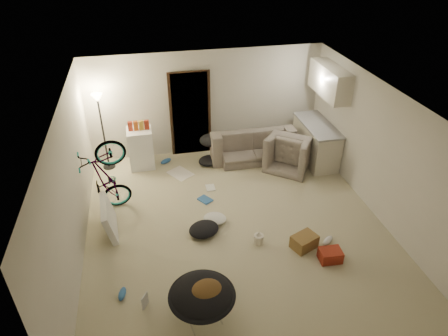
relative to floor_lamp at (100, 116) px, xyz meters
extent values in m
cube|color=#BBB390|center=(2.40, -2.65, -1.32)|extent=(5.50, 6.00, 0.02)
cube|color=white|center=(2.40, -2.65, 1.20)|extent=(5.50, 6.00, 0.02)
cube|color=beige|center=(2.40, 0.36, -0.06)|extent=(5.50, 0.02, 2.50)
cube|color=beige|center=(2.40, -5.66, -0.06)|extent=(5.50, 0.02, 2.50)
cube|color=beige|center=(-0.36, -2.65, -0.06)|extent=(0.02, 6.00, 2.50)
cube|color=beige|center=(5.16, -2.65, -0.06)|extent=(0.02, 6.00, 2.50)
cube|color=black|center=(2.00, 0.32, -0.29)|extent=(0.85, 0.10, 2.04)
cube|color=#301D11|center=(2.00, 0.29, -0.29)|extent=(0.97, 0.04, 2.10)
cylinder|color=black|center=(0.00, 0.00, -1.29)|extent=(0.28, 0.28, 0.03)
cylinder|color=black|center=(0.00, 0.00, -0.46)|extent=(0.04, 0.04, 1.70)
cone|color=#FFE0A5|center=(0.00, 0.00, 0.41)|extent=(0.24, 0.24, 0.18)
cube|color=beige|center=(4.83, -0.65, -0.87)|extent=(0.60, 1.50, 0.88)
cube|color=gray|center=(4.83, -0.65, -0.41)|extent=(0.64, 1.54, 0.04)
cube|color=beige|center=(4.96, -0.65, 0.64)|extent=(0.38, 1.40, 0.65)
imported|color=#323933|center=(3.36, -0.20, -1.02)|extent=(2.00, 0.79, 0.58)
imported|color=#323933|center=(4.17, -0.80, -0.99)|extent=(1.28, 1.26, 0.63)
imported|color=black|center=(0.10, -1.70, -0.87)|extent=(1.72, 0.92, 0.95)
imported|color=maroon|center=(0.60, -4.27, -1.30)|extent=(0.29, 0.27, 0.02)
cube|color=white|center=(0.78, -0.10, -0.84)|extent=(0.55, 0.55, 0.93)
cube|color=maroon|center=(0.61, -0.10, -0.31)|extent=(0.10, 0.07, 0.30)
cube|color=#B54D16|center=(0.73, -0.10, -0.31)|extent=(0.11, 0.08, 0.30)
cube|color=gold|center=(0.85, -0.10, -0.31)|extent=(0.12, 0.10, 0.30)
cube|color=maroon|center=(0.97, -0.10, -0.31)|extent=(0.11, 0.09, 0.30)
cylinder|color=silver|center=(1.45, -4.58, -1.09)|extent=(0.63, 0.63, 0.44)
ellipsoid|color=black|center=(1.45, -4.58, -0.82)|extent=(0.88, 0.88, 0.37)
torus|color=black|center=(1.45, -4.58, -0.82)|extent=(0.95, 0.95, 0.07)
ellipsoid|color=brown|center=(1.50, -4.61, -0.71)|extent=(0.57, 0.51, 0.22)
ellipsoid|color=black|center=(2.41, -0.20, -0.77)|extent=(0.63, 0.54, 0.28)
cube|color=silver|center=(0.10, -2.32, -1.01)|extent=(0.30, 0.93, 0.61)
cube|color=brown|center=(3.44, -3.49, -1.18)|extent=(0.51, 0.45, 0.25)
cube|color=maroon|center=(3.75, -3.88, -1.20)|extent=(0.38, 0.29, 0.21)
cylinder|color=beige|center=(2.69, -3.22, -1.22)|extent=(0.17, 0.17, 0.17)
cone|color=beige|center=(2.69, -3.22, -1.09)|extent=(0.10, 0.10, 0.08)
cube|color=silver|center=(1.59, -0.64, -1.30)|extent=(0.64, 0.68, 0.01)
cube|color=#2D5EA3|center=(1.97, -1.76, -1.29)|extent=(0.33, 0.35, 0.03)
cube|color=silver|center=(2.16, -1.35, -1.30)|extent=(0.20, 0.25, 0.02)
ellipsoid|color=#2D5EA3|center=(1.32, -0.10, -1.25)|extent=(0.31, 0.25, 0.11)
ellipsoid|color=#2D5EA3|center=(0.30, -3.93, -1.26)|extent=(0.16, 0.28, 0.10)
ellipsoid|color=white|center=(3.90, -3.47, -1.25)|extent=(0.29, 0.26, 0.10)
ellipsoid|color=black|center=(1.78, -2.76, -1.22)|extent=(0.70, 0.66, 0.18)
ellipsoid|color=black|center=(2.31, -0.33, -1.23)|extent=(0.68, 0.67, 0.16)
ellipsoid|color=silver|center=(2.04, -2.47, -1.24)|extent=(0.56, 0.53, 0.14)
camera|label=1|loc=(0.96, -8.33, 3.62)|focal=32.00mm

